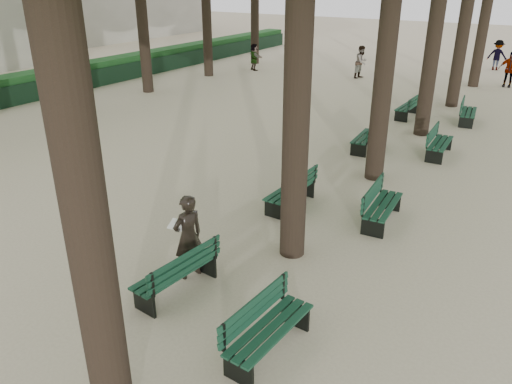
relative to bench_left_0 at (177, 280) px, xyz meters
The scene contains 16 objects.
ground 0.76m from the bench_left_0, 120.84° to the right, with size 120.00×120.00×0.00m, color #C6B796.
bench_left_0 is the anchor object (origin of this frame).
bench_left_1 4.40m from the bench_left_0, 90.00° to the left, with size 0.62×1.82×0.92m.
bench_left_2 9.66m from the bench_left_0, 90.00° to the left, with size 0.71×1.84×0.92m.
bench_left_3 14.45m from the bench_left_0, 90.00° to the left, with size 0.61×1.81×0.92m.
bench_right_0 2.32m from the bench_left_0, 11.91° to the right, with size 0.68×1.83×0.92m.
bench_right_1 5.27m from the bench_left_0, 64.51° to the left, with size 0.70×1.84×0.92m.
bench_right_2 10.53m from the bench_left_0, 77.57° to the left, with size 0.65×1.82×0.92m.
bench_right_3 15.02m from the bench_left_0, 81.32° to the left, with size 0.79×1.86×0.92m.
man_with_map 0.83m from the bench_left_0, 104.73° to the left, with size 0.71×0.76×1.72m.
pedestrian_c 23.29m from the bench_left_0, 83.51° to the left, with size 1.06×0.36×1.80m, color #262628.
pedestrian_a 21.86m from the bench_left_0, 102.39° to the left, with size 0.86×0.35×1.77m, color #262628.
pedestrian_e 23.10m from the bench_left_0, 118.67° to the left, with size 1.45×0.31×1.56m, color #262628.
pedestrian_b 28.17m from the bench_left_0, 87.26° to the left, with size 1.14×0.35×1.76m, color #262628.
fence 18.55m from the bench_left_0, 145.94° to the left, with size 0.08×42.00×0.90m, color black.
hedge 19.13m from the bench_left_0, 147.12° to the left, with size 1.20×42.00×1.20m, color #18461D.
Camera 1 is at (5.72, -5.19, 5.46)m, focal length 35.00 mm.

